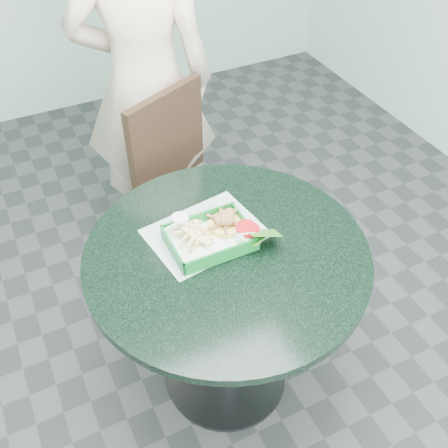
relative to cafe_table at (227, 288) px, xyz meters
name	(u,v)px	position (x,y,z in m)	size (l,w,h in m)	color
floor	(226,375)	(0.00, 0.00, -0.58)	(4.00, 5.00, 0.02)	#303335
cafe_table	(227,288)	(0.00, 0.00, 0.00)	(0.95, 0.95, 0.75)	#323336
dining_chair	(178,183)	(0.09, 0.68, -0.05)	(0.43, 0.43, 0.93)	#4B2D14
diner_person	(142,57)	(0.09, 1.01, 0.41)	(0.73, 0.48, 1.99)	beige
placemat	(205,237)	(-0.03, 0.11, 0.17)	(0.37, 0.28, 0.00)	#9FBBB4
food_basket	(210,244)	(-0.04, 0.06, 0.19)	(0.27, 0.20, 0.05)	#0E7629
crab_sandwich	(225,224)	(0.04, 0.09, 0.22)	(0.11, 0.11, 0.07)	#EFC956
fries_pile	(194,237)	(-0.08, 0.09, 0.21)	(0.11, 0.12, 0.04)	#F0D485
sauce_ramekin	(180,224)	(-0.10, 0.15, 0.22)	(0.06, 0.06, 0.03)	silver
garnish_cup	(251,237)	(0.09, 0.00, 0.21)	(0.13, 0.12, 0.05)	white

